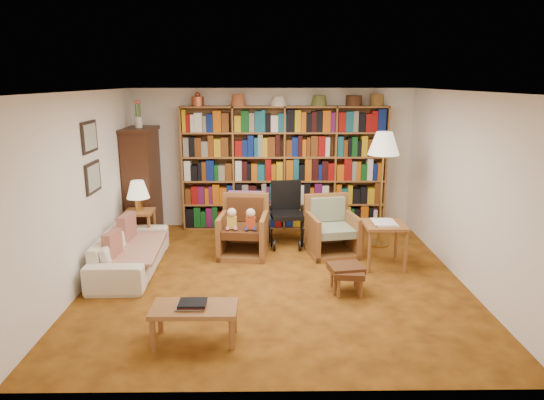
{
  "coord_description": "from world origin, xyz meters",
  "views": [
    {
      "loc": [
        -0.12,
        -6.19,
        2.64
      ],
      "look_at": [
        -0.04,
        0.6,
        0.95
      ],
      "focal_mm": 32.0,
      "sensor_mm": 36.0,
      "label": 1
    }
  ],
  "objects_px": {
    "side_table_papers": "(384,230)",
    "footstool_b": "(349,275)",
    "armchair_leather": "(243,230)",
    "wheelchair": "(286,215)",
    "footstool_a": "(346,270)",
    "coffee_table": "(194,311)",
    "floor_lamp": "(384,148)",
    "sofa": "(131,251)",
    "armchair_sage": "(331,231)",
    "side_table_lamp": "(140,220)"
  },
  "relations": [
    {
      "from": "sofa",
      "to": "side_table_papers",
      "type": "bearing_deg",
      "value": -89.37
    },
    {
      "from": "footstool_a",
      "to": "wheelchair",
      "type": "bearing_deg",
      "value": 109.43
    },
    {
      "from": "wheelchair",
      "to": "footstool_b",
      "type": "relative_size",
      "value": 2.52
    },
    {
      "from": "side_table_lamp",
      "to": "side_table_papers",
      "type": "bearing_deg",
      "value": -13.16
    },
    {
      "from": "wheelchair",
      "to": "coffee_table",
      "type": "bearing_deg",
      "value": -108.8
    },
    {
      "from": "side_table_lamp",
      "to": "side_table_papers",
      "type": "distance_m",
      "value": 3.82
    },
    {
      "from": "side_table_lamp",
      "to": "armchair_sage",
      "type": "relative_size",
      "value": 0.69
    },
    {
      "from": "armchair_leather",
      "to": "floor_lamp",
      "type": "distance_m",
      "value": 2.53
    },
    {
      "from": "wheelchair",
      "to": "floor_lamp",
      "type": "bearing_deg",
      "value": -6.85
    },
    {
      "from": "wheelchair",
      "to": "coffee_table",
      "type": "distance_m",
      "value": 3.32
    },
    {
      "from": "side_table_lamp",
      "to": "footstool_a",
      "type": "relative_size",
      "value": 1.31
    },
    {
      "from": "wheelchair",
      "to": "footstool_a",
      "type": "relative_size",
      "value": 2.19
    },
    {
      "from": "wheelchair",
      "to": "footstool_a",
      "type": "bearing_deg",
      "value": -70.57
    },
    {
      "from": "sofa",
      "to": "armchair_leather",
      "type": "height_order",
      "value": "armchair_leather"
    },
    {
      "from": "armchair_sage",
      "to": "footstool_a",
      "type": "relative_size",
      "value": 1.9
    },
    {
      "from": "armchair_sage",
      "to": "wheelchair",
      "type": "relative_size",
      "value": 0.87
    },
    {
      "from": "sofa",
      "to": "armchair_leather",
      "type": "relative_size",
      "value": 2.04
    },
    {
      "from": "side_table_lamp",
      "to": "coffee_table",
      "type": "xyz_separation_m",
      "value": [
        1.29,
        -2.93,
        -0.13
      ]
    },
    {
      "from": "floor_lamp",
      "to": "side_table_papers",
      "type": "xyz_separation_m",
      "value": [
        -0.15,
        -0.9,
        -1.06
      ]
    },
    {
      "from": "sofa",
      "to": "footstool_b",
      "type": "relative_size",
      "value": 4.64
    },
    {
      "from": "footstool_b",
      "to": "coffee_table",
      "type": "bearing_deg",
      "value": -148.08
    },
    {
      "from": "floor_lamp",
      "to": "coffee_table",
      "type": "relative_size",
      "value": 2.11
    },
    {
      "from": "armchair_sage",
      "to": "side_table_lamp",
      "type": "bearing_deg",
      "value": 175.16
    },
    {
      "from": "sofa",
      "to": "side_table_papers",
      "type": "distance_m",
      "value": 3.63
    },
    {
      "from": "sofa",
      "to": "armchair_sage",
      "type": "height_order",
      "value": "armchair_sage"
    },
    {
      "from": "wheelchair",
      "to": "footstool_a",
      "type": "xyz_separation_m",
      "value": [
        0.68,
        -1.94,
        -0.18
      ]
    },
    {
      "from": "sofa",
      "to": "armchair_leather",
      "type": "distance_m",
      "value": 1.72
    },
    {
      "from": "sofa",
      "to": "floor_lamp",
      "type": "height_order",
      "value": "floor_lamp"
    },
    {
      "from": "side_table_papers",
      "to": "footstool_b",
      "type": "height_order",
      "value": "side_table_papers"
    },
    {
      "from": "side_table_papers",
      "to": "side_table_lamp",
      "type": "bearing_deg",
      "value": 166.84
    },
    {
      "from": "footstool_b",
      "to": "sofa",
      "type": "bearing_deg",
      "value": 163.97
    },
    {
      "from": "wheelchair",
      "to": "side_table_papers",
      "type": "distance_m",
      "value": 1.74
    },
    {
      "from": "footstool_b",
      "to": "coffee_table",
      "type": "relative_size",
      "value": 0.46
    },
    {
      "from": "floor_lamp",
      "to": "footstool_b",
      "type": "xyz_separation_m",
      "value": [
        -0.8,
        -1.85,
        -1.34
      ]
    },
    {
      "from": "armchair_sage",
      "to": "floor_lamp",
      "type": "distance_m",
      "value": 1.53
    },
    {
      "from": "armchair_leather",
      "to": "wheelchair",
      "type": "bearing_deg",
      "value": 35.81
    },
    {
      "from": "armchair_leather",
      "to": "side_table_papers",
      "type": "bearing_deg",
      "value": -16.11
    },
    {
      "from": "armchair_sage",
      "to": "coffee_table",
      "type": "relative_size",
      "value": 1.01
    },
    {
      "from": "wheelchair",
      "to": "coffee_table",
      "type": "relative_size",
      "value": 1.17
    },
    {
      "from": "armchair_leather",
      "to": "side_table_papers",
      "type": "height_order",
      "value": "armchair_leather"
    },
    {
      "from": "wheelchair",
      "to": "sofa",
      "type": "bearing_deg",
      "value": -152.33
    },
    {
      "from": "footstool_b",
      "to": "armchair_sage",
      "type": "bearing_deg",
      "value": 90.79
    },
    {
      "from": "side_table_lamp",
      "to": "armchair_sage",
      "type": "distance_m",
      "value": 3.06
    },
    {
      "from": "armchair_leather",
      "to": "side_table_lamp",
      "type": "bearing_deg",
      "value": 170.55
    },
    {
      "from": "side_table_lamp",
      "to": "wheelchair",
      "type": "xyz_separation_m",
      "value": [
        2.35,
        0.21,
        0.0
      ]
    },
    {
      "from": "floor_lamp",
      "to": "coffee_table",
      "type": "bearing_deg",
      "value": -131.07
    },
    {
      "from": "armchair_leather",
      "to": "armchair_sage",
      "type": "distance_m",
      "value": 1.37
    },
    {
      "from": "armchair_sage",
      "to": "footstool_b",
      "type": "xyz_separation_m",
      "value": [
        0.02,
        -1.56,
        -0.08
      ]
    },
    {
      "from": "armchair_leather",
      "to": "floor_lamp",
      "type": "bearing_deg",
      "value": 8.08
    },
    {
      "from": "armchair_sage",
      "to": "floor_lamp",
      "type": "bearing_deg",
      "value": 19.45
    }
  ]
}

